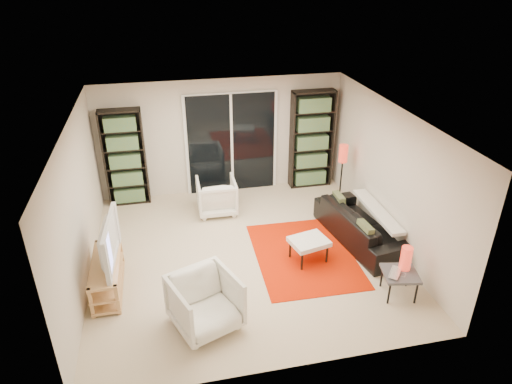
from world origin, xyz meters
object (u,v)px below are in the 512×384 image
bookshelf_left (125,158)px  sofa (361,225)px  floor_lamp (343,160)px  armchair_front (205,303)px  bookshelf_right (312,140)px  armchair_back (217,196)px  side_table (400,275)px  tv_stand (107,275)px  ottoman (309,242)px

bookshelf_left → sofa: 4.71m
floor_lamp → armchair_front: bearing=-136.6°
bookshelf_left → bookshelf_right: size_ratio=0.93×
bookshelf_right → armchair_back: 2.41m
bookshelf_left → bookshelf_right: (3.85, -0.00, 0.07)m
sofa → floor_lamp: (0.14, 1.36, 0.66)m
armchair_back → floor_lamp: bearing=176.6°
armchair_back → side_table: size_ratio=1.32×
armchair_back → armchair_front: bearing=80.5°
armchair_back → armchair_front: 3.14m
tv_stand → side_table: 4.33m
bookshelf_left → side_table: (3.96, -3.85, -0.62)m
tv_stand → sofa: bearing=6.2°
armchair_back → side_table: 3.81m
bookshelf_left → ottoman: (2.93, -2.73, -0.63)m
tv_stand → armchair_front: bearing=-38.5°
side_table → floor_lamp: size_ratio=0.45×
side_table → sofa: bearing=87.5°
ottoman → tv_stand: bearing=-178.7°
ottoman → side_table: (1.03, -1.12, 0.01)m
ottoman → sofa: bearing=19.5°
sofa → side_table: size_ratio=3.57×
side_table → floor_lamp: (0.20, 2.86, 0.60)m
tv_stand → armchair_front: 1.73m
sofa → ottoman: size_ratio=3.00×
ottoman → side_table: bearing=-47.4°
armchair_back → ottoman: size_ratio=1.11×
armchair_front → ottoman: bearing=10.7°
sofa → floor_lamp: bearing=-14.5°
bookshelf_left → sofa: bearing=-30.2°
bookshelf_left → sofa: (4.03, -2.35, -0.68)m
bookshelf_left → floor_lamp: bearing=-13.3°
bookshelf_right → armchair_front: size_ratio=2.48×
bookshelf_left → bookshelf_right: bearing=-0.0°
bookshelf_left → armchair_front: size_ratio=2.30×
ottoman → side_table: same height
floor_lamp → bookshelf_right: bearing=107.6°
floor_lamp → ottoman: bearing=-125.2°
sofa → armchair_back: size_ratio=2.70×
bookshelf_right → armchair_back: bearing=-159.9°
bookshelf_left → sofa: bookshelf_left is taller
bookshelf_right → sofa: bearing=-85.7°
sofa → armchair_front: armchair_front is taller
sofa → armchair_back: (-2.34, 1.55, 0.05)m
bookshelf_right → bookshelf_left: bearing=180.0°
bookshelf_right → side_table: bookshelf_right is taller
sofa → side_table: (-0.07, -1.50, 0.06)m
armchair_front → ottoman: 2.16m
floor_lamp → sofa: bearing=-95.7°
bookshelf_right → sofa: size_ratio=1.02×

